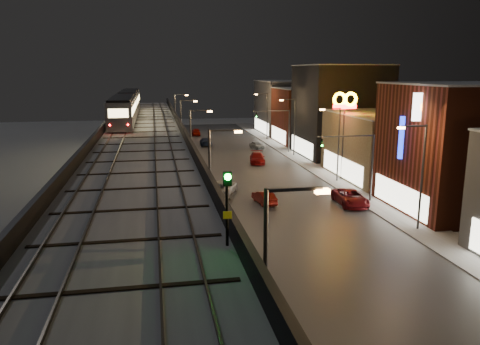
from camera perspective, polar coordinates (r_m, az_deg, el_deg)
ground at (r=25.63m, az=1.80°, el=-18.89°), size 220.00×220.00×0.00m
road_surface at (r=59.22m, az=1.71°, el=-0.60°), size 17.00×120.00×0.06m
sidewalk_right at (r=62.05m, az=10.77°, el=-0.17°), size 4.00×120.00×0.14m
under_viaduct_pavement at (r=57.96m, az=-11.46°, el=-1.13°), size 11.00×120.00×0.06m
elevated_viaduct at (r=53.81m, az=-11.75°, el=3.89°), size 9.00×100.00×6.30m
viaduct_trackbed at (r=53.83m, az=-11.79°, el=4.72°), size 8.40×100.00×0.32m
viaduct_parapet_streetside at (r=53.88m, az=-7.16°, el=5.39°), size 0.30×100.00×1.10m
viaduct_parapet_far at (r=54.08m, az=-16.43°, el=5.01°), size 0.30×100.00×1.10m
building_b at (r=49.29m, az=25.34°, el=2.74°), size 12.20×12.20×12.16m
building_c at (r=61.33m, az=17.61°, el=3.13°), size 12.20×15.20×8.16m
building_d at (r=75.37m, az=12.06°, el=7.35°), size 12.20×13.20×14.16m
building_e at (r=88.59m, az=8.55°, el=6.89°), size 12.20×12.20×10.16m
building_f at (r=101.84m, az=5.99°, el=7.94°), size 12.20×16.20×11.16m
streetlight_left_0 at (r=18.78m, az=3.92°, el=-13.09°), size 2.57×0.28×9.00m
streetlight_left_1 at (r=35.60m, az=-3.26°, el=-0.75°), size 2.57×0.28×9.00m
streetlight_right_1 at (r=41.34m, az=21.04°, el=0.28°), size 2.56×0.28×9.00m
streetlight_left_2 at (r=53.19m, az=-5.73°, el=3.58°), size 2.57×0.28×9.00m
streetlight_right_2 at (r=57.20m, az=11.70°, el=4.00°), size 2.56×0.28×9.00m
streetlight_left_3 at (r=70.99m, az=-6.97°, el=5.74°), size 2.57×0.28×9.00m
streetlight_right_3 at (r=74.04m, az=6.47°, el=6.02°), size 2.56×0.28×9.00m
streetlight_left_4 at (r=88.87m, az=-7.72°, el=7.04°), size 2.57×0.28×9.00m
streetlight_right_4 at (r=91.33m, az=3.18°, el=7.27°), size 2.56×0.28×9.00m
traffic_light_rig_a at (r=48.83m, az=14.63°, el=1.57°), size 6.10×0.34×7.00m
traffic_light_rig_b at (r=76.73m, az=5.16°, el=5.72°), size 6.10×0.34×7.00m
subway_train at (r=70.60m, az=-13.65°, el=7.98°), size 2.90×35.43×3.47m
rail_signal at (r=17.67m, az=-1.56°, el=-2.63°), size 0.34×0.43×2.97m
car_taxi at (r=42.22m, az=-3.66°, el=-4.98°), size 1.87×4.37×1.47m
car_near_white at (r=47.52m, az=2.96°, el=-3.10°), size 1.91×4.10×1.30m
car_mid_silver at (r=50.92m, az=-2.13°, el=-1.90°), size 4.25×6.08×1.54m
car_mid_dark at (r=84.49m, az=-4.20°, el=3.74°), size 2.10×4.85×1.39m
car_far_white at (r=97.97m, az=-5.39°, el=4.94°), size 1.92×4.43×1.49m
car_onc_dark at (r=48.20m, az=13.32°, el=-3.05°), size 2.86×5.64×1.53m
car_onc_white at (r=68.19m, az=2.12°, el=1.75°), size 3.00×5.48×1.51m
car_onc_red at (r=80.77m, az=2.06°, el=3.31°), size 2.29×3.88×1.24m
sign_mcdonalds at (r=58.22m, az=12.65°, el=7.69°), size 3.20×0.54×10.77m
sign_citgo at (r=43.91m, az=21.64°, el=5.59°), size 2.40×0.39×11.41m
sign_carwash at (r=46.27m, az=19.83°, el=3.18°), size 1.76×0.35×9.15m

